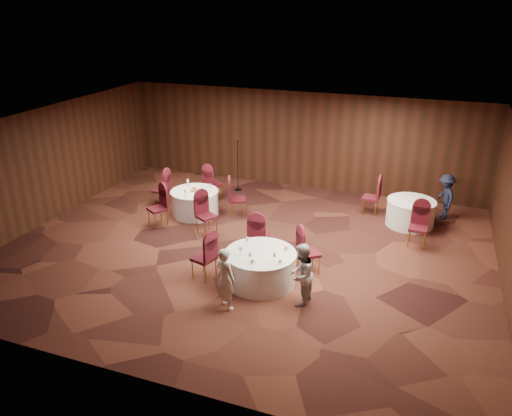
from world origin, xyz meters
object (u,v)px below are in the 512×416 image
(table_main, at_px, (260,267))
(mic_stand, at_px, (238,176))
(table_left, at_px, (195,203))
(man_c, at_px, (445,197))
(table_right, at_px, (410,213))
(woman_a, at_px, (226,279))
(woman_b, at_px, (301,275))

(table_main, relative_size, mic_stand, 0.95)
(table_left, relative_size, man_c, 1.05)
(table_right, relative_size, man_c, 1.00)
(table_right, height_order, woman_a, woman_a)
(table_left, xyz_separation_m, table_right, (6.03, 1.42, 0.00))
(mic_stand, height_order, man_c, mic_stand)
(table_main, distance_m, table_right, 5.25)
(table_right, height_order, man_c, man_c)
(mic_stand, bearing_deg, man_c, -0.72)
(mic_stand, xyz_separation_m, man_c, (6.49, -0.08, 0.17))
(table_right, xyz_separation_m, woman_a, (-3.25, -5.56, 0.31))
(table_left, distance_m, man_c, 7.27)
(table_left, xyz_separation_m, woman_a, (2.78, -4.14, 0.31))
(mic_stand, height_order, woman_a, mic_stand)
(woman_b, bearing_deg, woman_a, -58.85)
(woman_a, height_order, man_c, woman_a)
(woman_b, bearing_deg, mic_stand, -141.95)
(table_right, bearing_deg, table_left, -166.76)
(table_left, bearing_deg, table_right, 13.24)
(table_main, bearing_deg, mic_stand, 116.91)
(mic_stand, bearing_deg, table_right, -9.33)
(woman_b, distance_m, man_c, 6.33)
(table_left, distance_m, mic_stand, 2.38)
(table_main, relative_size, man_c, 1.20)
(mic_stand, height_order, woman_b, mic_stand)
(mic_stand, relative_size, woman_b, 1.24)
(woman_a, relative_size, man_c, 1.02)
(table_main, xyz_separation_m, table_right, (2.92, 4.36, -0.00))
(table_main, relative_size, table_left, 1.15)
(mic_stand, bearing_deg, table_left, -100.25)
(table_main, bearing_deg, table_left, 136.51)
(man_c, bearing_deg, woman_a, -53.41)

